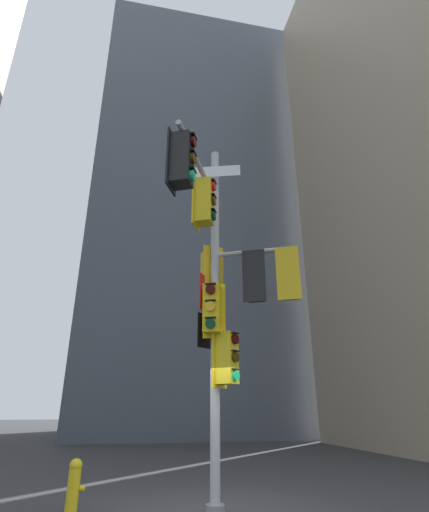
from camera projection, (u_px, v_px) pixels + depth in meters
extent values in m
cube|color=#4C5460|center=(188.00, 226.00, 33.39)|extent=(14.61, 14.61, 32.69)
cylinder|color=#B2B2B5|center=(215.00, 304.00, 8.27)|extent=(0.19, 0.19, 7.70)
cylinder|color=gray|center=(215.00, 510.00, 6.89)|extent=(0.34, 0.34, 0.16)
cylinder|color=#B2B2B5|center=(199.00, 167.00, 7.94)|extent=(1.26, 2.55, 0.10)
cylinder|color=#B2B2B5|center=(254.00, 252.00, 8.48)|extent=(1.64, 0.85, 0.10)
cube|color=yellow|center=(196.00, 203.00, 8.14)|extent=(0.23, 0.45, 1.14)
cube|color=yellow|center=(204.00, 202.00, 8.10)|extent=(0.45, 0.45, 1.00)
cylinder|color=red|center=(214.00, 187.00, 8.19)|extent=(0.14, 0.21, 0.20)
cube|color=black|center=(214.00, 182.00, 8.23)|extent=(0.16, 0.23, 0.02)
cylinder|color=#3C2C06|center=(214.00, 201.00, 8.06)|extent=(0.14, 0.21, 0.20)
cube|color=black|center=(214.00, 196.00, 8.10)|extent=(0.16, 0.23, 0.02)
cylinder|color=#06311C|center=(214.00, 216.00, 7.93)|extent=(0.14, 0.21, 0.20)
cube|color=black|center=(214.00, 211.00, 7.97)|extent=(0.16, 0.23, 0.02)
cube|color=black|center=(172.00, 162.00, 6.76)|extent=(0.23, 0.45, 1.14)
cube|color=black|center=(182.00, 160.00, 6.72)|extent=(0.45, 0.45, 1.00)
cylinder|color=#360605|center=(193.00, 142.00, 6.81)|extent=(0.14, 0.21, 0.20)
cube|color=black|center=(194.00, 136.00, 6.85)|extent=(0.16, 0.23, 0.02)
cylinder|color=#3C2C06|center=(193.00, 159.00, 6.68)|extent=(0.14, 0.21, 0.20)
cube|color=black|center=(193.00, 153.00, 6.72)|extent=(0.16, 0.23, 0.02)
cylinder|color=#19C672|center=(193.00, 176.00, 6.55)|extent=(0.14, 0.21, 0.20)
cube|color=black|center=(193.00, 170.00, 6.59)|extent=(0.16, 0.23, 0.02)
cube|color=black|center=(254.00, 275.00, 8.09)|extent=(0.45, 0.23, 1.14)
cube|color=black|center=(255.00, 278.00, 8.26)|extent=(0.45, 0.45, 1.00)
cylinder|color=#360605|center=(256.00, 266.00, 8.57)|extent=(0.21, 0.14, 0.20)
cube|color=black|center=(256.00, 261.00, 8.62)|extent=(0.23, 0.16, 0.02)
cylinder|color=#3C2C06|center=(256.00, 281.00, 8.44)|extent=(0.21, 0.14, 0.20)
cube|color=black|center=(256.00, 275.00, 8.49)|extent=(0.23, 0.16, 0.02)
cylinder|color=#19C672|center=(257.00, 296.00, 8.31)|extent=(0.21, 0.14, 0.20)
cube|color=black|center=(257.00, 291.00, 8.36)|extent=(0.23, 0.16, 0.02)
cube|color=gold|center=(288.00, 273.00, 7.93)|extent=(0.45, 0.23, 1.14)
cube|color=gold|center=(289.00, 275.00, 8.11)|extent=(0.45, 0.45, 1.00)
cylinder|color=red|center=(288.00, 263.00, 8.41)|extent=(0.21, 0.14, 0.20)
cube|color=black|center=(288.00, 258.00, 8.46)|extent=(0.23, 0.16, 0.02)
cylinder|color=#3C2C06|center=(289.00, 278.00, 8.29)|extent=(0.21, 0.14, 0.20)
cube|color=black|center=(289.00, 273.00, 8.34)|extent=(0.23, 0.16, 0.02)
cylinder|color=#06311C|center=(290.00, 294.00, 8.16)|extent=(0.21, 0.14, 0.20)
cube|color=black|center=(290.00, 289.00, 8.21)|extent=(0.23, 0.16, 0.02)
cube|color=yellow|center=(219.00, 358.00, 7.79)|extent=(0.37, 0.35, 1.14)
cube|color=yellow|center=(227.00, 358.00, 7.69)|extent=(0.48, 0.48, 1.00)
cylinder|color=#360605|center=(235.00, 339.00, 7.71)|extent=(0.19, 0.18, 0.20)
cube|color=black|center=(235.00, 333.00, 7.75)|extent=(0.21, 0.20, 0.02)
cylinder|color=#3C2C06|center=(236.00, 357.00, 7.58)|extent=(0.19, 0.18, 0.20)
cube|color=black|center=(236.00, 351.00, 7.62)|extent=(0.21, 0.20, 0.02)
cylinder|color=#19C672|center=(236.00, 376.00, 7.45)|extent=(0.19, 0.18, 0.20)
cube|color=black|center=(236.00, 369.00, 7.49)|extent=(0.21, 0.20, 0.02)
cube|color=gold|center=(213.00, 270.00, 8.65)|extent=(0.48, 0.12, 1.14)
cube|color=gold|center=(210.00, 273.00, 8.81)|extent=(0.40, 0.40, 1.00)
cylinder|color=#360605|center=(207.00, 261.00, 9.11)|extent=(0.21, 0.10, 0.20)
cube|color=black|center=(207.00, 256.00, 9.16)|extent=(0.23, 0.11, 0.02)
cylinder|color=yellow|center=(207.00, 275.00, 8.98)|extent=(0.21, 0.10, 0.20)
cube|color=black|center=(207.00, 270.00, 9.03)|extent=(0.23, 0.11, 0.02)
cylinder|color=#06311C|center=(207.00, 290.00, 8.86)|extent=(0.21, 0.10, 0.20)
cube|color=black|center=(207.00, 285.00, 8.91)|extent=(0.23, 0.11, 0.02)
cube|color=yellow|center=(214.00, 311.00, 8.11)|extent=(0.45, 0.21, 1.14)
cube|color=yellow|center=(212.00, 309.00, 7.93)|extent=(0.44, 0.44, 1.00)
cylinder|color=#360605|center=(210.00, 289.00, 7.88)|extent=(0.21, 0.13, 0.20)
cube|color=black|center=(210.00, 284.00, 7.92)|extent=(0.23, 0.15, 0.02)
cylinder|color=yellow|center=(210.00, 306.00, 7.75)|extent=(0.21, 0.13, 0.20)
cube|color=black|center=(210.00, 300.00, 7.79)|extent=(0.23, 0.15, 0.02)
cylinder|color=#06311C|center=(210.00, 324.00, 7.62)|extent=(0.21, 0.13, 0.20)
cube|color=black|center=(210.00, 318.00, 7.66)|extent=(0.23, 0.15, 0.02)
cube|color=white|center=(214.00, 172.00, 9.07)|extent=(1.20, 0.38, 0.28)
cube|color=#19479E|center=(214.00, 172.00, 9.07)|extent=(1.16, 0.37, 0.24)
cube|color=red|center=(206.00, 294.00, 8.42)|extent=(0.35, 0.55, 0.80)
cube|color=white|center=(206.00, 294.00, 8.42)|extent=(0.33, 0.52, 0.76)
cube|color=black|center=(207.00, 331.00, 8.19)|extent=(0.47, 0.39, 0.72)
cube|color=white|center=(207.00, 331.00, 8.19)|extent=(0.44, 0.36, 0.68)
cylinder|color=yellow|center=(73.00, 491.00, 7.06)|extent=(0.22, 0.22, 0.71)
sphere|color=yellow|center=(76.00, 465.00, 7.21)|extent=(0.23, 0.23, 0.23)
cylinder|color=yellow|center=(82.00, 488.00, 7.10)|extent=(0.10, 0.09, 0.09)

